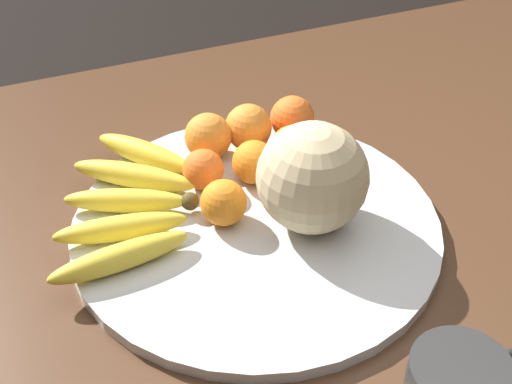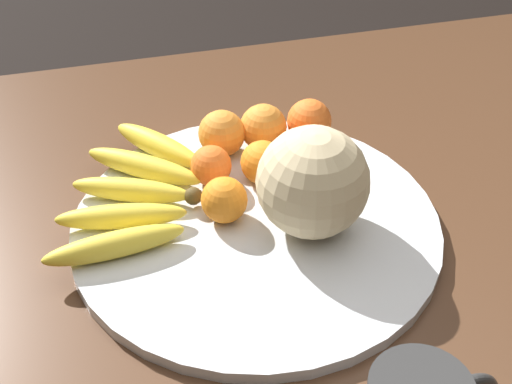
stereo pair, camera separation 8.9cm
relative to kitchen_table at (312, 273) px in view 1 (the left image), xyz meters
The scene contains 12 objects.
kitchen_table is the anchor object (origin of this frame).
fruit_bowl 0.12m from the kitchen_table, 162.62° to the left, with size 0.48×0.48×0.02m.
melon 0.17m from the kitchen_table, behind, with size 0.14×0.14×0.14m.
banana_bunch 0.27m from the kitchen_table, 154.36° to the left, with size 0.23×0.29×0.03m.
orange_front_left 0.24m from the kitchen_table, 114.87° to the left, with size 0.07×0.07×0.07m.
orange_front_right 0.18m from the kitchen_table, 81.24° to the left, with size 0.06×0.06×0.06m.
orange_mid_center 0.21m from the kitchen_table, 133.48° to the left, with size 0.06×0.06×0.06m.
orange_back_left 0.18m from the kitchen_table, 159.76° to the left, with size 0.06×0.06×0.06m.
orange_back_right 0.23m from the kitchen_table, 97.19° to the left, with size 0.07×0.07×0.07m.
orange_top_small 0.17m from the kitchen_table, 112.75° to the left, with size 0.06×0.06×0.06m.
orange_side_extra 0.23m from the kitchen_table, 75.71° to the left, with size 0.07×0.07×0.07m.
produce_tag 0.12m from the kitchen_table, 80.54° to the left, with size 0.10×0.09×0.00m.
Camera 1 is at (-0.33, -0.62, 1.36)m, focal length 50.00 mm.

